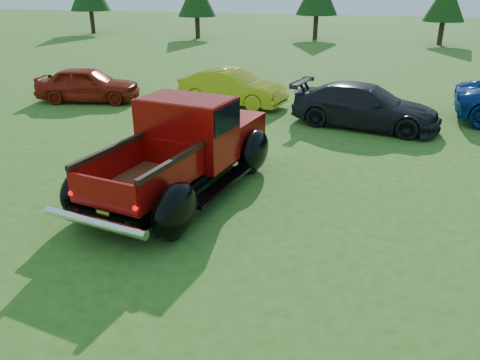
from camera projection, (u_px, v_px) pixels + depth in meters
The scene contains 6 objects.
ground at pixel (253, 235), 8.39m from camera, with size 120.00×120.00×0.00m, color #2E5A19.
tree_mid_right at pixel (446, 0), 32.24m from camera, with size 2.82×2.82×4.40m.
pickup_truck at pixel (188, 145), 10.10m from camera, with size 3.21×5.59×1.98m.
show_car_red at pixel (88, 84), 17.50m from camera, with size 1.52×3.77×1.29m, color maroon.
show_car_yellow at pixel (232, 87), 16.98m from camera, with size 1.37×3.92×1.29m, color gold.
show_car_grey at pixel (365, 106), 14.43m from camera, with size 1.83×4.51×1.31m, color black.
Camera 1 is at (1.79, -7.11, 4.21)m, focal length 35.00 mm.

